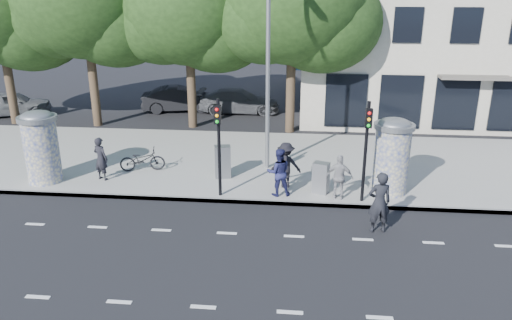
# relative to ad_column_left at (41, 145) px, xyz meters

# --- Properties ---
(ground) EXTENTS (120.00, 120.00, 0.00)m
(ground) POSITION_rel_ad_column_left_xyz_m (7.20, -4.50, -1.54)
(ground) COLOR black
(ground) RESTS_ON ground
(sidewalk) EXTENTS (40.00, 8.00, 0.15)m
(sidewalk) POSITION_rel_ad_column_left_xyz_m (7.20, 3.00, -1.46)
(sidewalk) COLOR gray
(sidewalk) RESTS_ON ground
(curb) EXTENTS (40.00, 0.10, 0.16)m
(curb) POSITION_rel_ad_column_left_xyz_m (7.20, -0.95, -1.46)
(curb) COLOR slate
(curb) RESTS_ON ground
(lane_dash_near) EXTENTS (32.00, 0.12, 0.01)m
(lane_dash_near) POSITION_rel_ad_column_left_xyz_m (7.20, -6.70, -1.53)
(lane_dash_near) COLOR silver
(lane_dash_near) RESTS_ON ground
(lane_dash_far) EXTENTS (32.00, 0.12, 0.01)m
(lane_dash_far) POSITION_rel_ad_column_left_xyz_m (7.20, -3.10, -1.53)
(lane_dash_far) COLOR silver
(lane_dash_far) RESTS_ON ground
(ad_column_left) EXTENTS (1.36, 1.36, 2.65)m
(ad_column_left) POSITION_rel_ad_column_left_xyz_m (0.00, 0.00, 0.00)
(ad_column_left) COLOR beige
(ad_column_left) RESTS_ON sidewalk
(ad_column_right) EXTENTS (1.36, 1.36, 2.65)m
(ad_column_right) POSITION_rel_ad_column_left_xyz_m (12.40, 0.20, 0.00)
(ad_column_right) COLOR beige
(ad_column_right) RESTS_ON sidewalk
(traffic_pole_near) EXTENTS (0.22, 0.31, 3.40)m
(traffic_pole_near) POSITION_rel_ad_column_left_xyz_m (6.60, -0.71, 0.69)
(traffic_pole_near) COLOR black
(traffic_pole_near) RESTS_ON sidewalk
(traffic_pole_far) EXTENTS (0.22, 0.31, 3.40)m
(traffic_pole_far) POSITION_rel_ad_column_left_xyz_m (11.40, -0.71, 0.69)
(traffic_pole_far) COLOR black
(traffic_pole_far) RESTS_ON sidewalk
(street_lamp) EXTENTS (0.25, 0.93, 8.00)m
(street_lamp) POSITION_rel_ad_column_left_xyz_m (8.00, 2.13, 3.26)
(street_lamp) COLOR slate
(street_lamp) RESTS_ON sidewalk
(tree_near_left) EXTENTS (6.80, 6.80, 8.97)m
(tree_near_left) POSITION_rel_ad_column_left_xyz_m (3.70, 8.20, 4.53)
(tree_near_left) COLOR #38281C
(tree_near_left) RESTS_ON ground
(building) EXTENTS (20.30, 15.85, 12.00)m
(building) POSITION_rel_ad_column_left_xyz_m (19.20, 15.49, 4.46)
(building) COLOR #B4AD97
(building) RESTS_ON ground
(ped_b) EXTENTS (0.69, 0.58, 1.62)m
(ped_b) POSITION_rel_ad_column_left_xyz_m (2.02, 0.36, -0.58)
(ped_b) COLOR black
(ped_b) RESTS_ON sidewalk
(ped_c) EXTENTS (0.92, 0.78, 1.67)m
(ped_c) POSITION_rel_ad_column_left_xyz_m (8.59, -0.45, -0.55)
(ped_c) COLOR #1E204C
(ped_c) RESTS_ON sidewalk
(ped_d) EXTENTS (1.07, 0.62, 1.65)m
(ped_d) POSITION_rel_ad_column_left_xyz_m (8.80, 0.33, -0.56)
(ped_d) COLOR black
(ped_d) RESTS_ON sidewalk
(ped_e) EXTENTS (0.97, 0.62, 1.55)m
(ped_e) POSITION_rel_ad_column_left_xyz_m (10.63, -0.55, -0.61)
(ped_e) COLOR #99989B
(ped_e) RESTS_ON sidewalk
(man_road) EXTENTS (0.77, 0.58, 1.90)m
(man_road) POSITION_rel_ad_column_left_xyz_m (11.67, -2.53, -0.59)
(man_road) COLOR black
(man_road) RESTS_ON ground
(bicycle) EXTENTS (0.98, 1.80, 0.90)m
(bicycle) POSITION_rel_ad_column_left_xyz_m (3.22, 1.38, -0.94)
(bicycle) COLOR black
(bicycle) RESTS_ON sidewalk
(cabinet_left) EXTENTS (0.66, 0.53, 1.22)m
(cabinet_left) POSITION_rel_ad_column_left_xyz_m (6.43, 1.02, -0.78)
(cabinet_left) COLOR slate
(cabinet_left) RESTS_ON sidewalk
(cabinet_right) EXTENTS (0.63, 0.54, 1.10)m
(cabinet_right) POSITION_rel_ad_column_left_xyz_m (10.03, -0.11, -0.84)
(cabinet_right) COLOR gray
(cabinet_right) RESTS_ON sidewalk
(car_left) EXTENTS (2.98, 4.30, 1.36)m
(car_left) POSITION_rel_ad_column_left_xyz_m (-6.79, 9.52, -0.86)
(car_left) COLOR #525659
(car_left) RESTS_ON ground
(car_mid) EXTENTS (2.37, 4.53, 1.42)m
(car_mid) POSITION_rel_ad_column_left_xyz_m (2.27, 11.39, -0.83)
(car_mid) COLOR black
(car_mid) RESTS_ON ground
(car_right) EXTENTS (2.10, 4.67, 1.33)m
(car_right) POSITION_rel_ad_column_left_xyz_m (5.69, 11.41, -0.87)
(car_right) COLOR #48494E
(car_right) RESTS_ON ground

